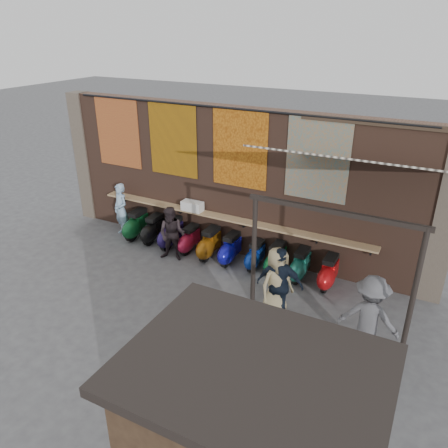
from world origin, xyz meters
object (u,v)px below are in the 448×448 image
(scooter_stool_8, at_px, (300,265))
(diner_left, at_px, (121,210))
(scooter_stool_1, at_px, (154,229))
(scooter_stool_6, at_px, (255,255))
(scooter_stool_4, at_px, (210,244))
(shopper_navy, at_px, (280,284))
(scooter_stool_5, at_px, (230,249))
(diner_right, at_px, (172,234))
(scooter_stool_0, at_px, (137,225))
(scooter_stool_9, at_px, (329,273))
(scooter_stool_3, at_px, (190,239))
(shopper_grey, at_px, (369,318))
(scooter_stool_7, at_px, (276,259))
(scooter_stool_2, at_px, (172,233))
(shopper_tan, at_px, (276,283))
(shelf_box, at_px, (192,206))

(scooter_stool_8, height_order, diner_left, diner_left)
(scooter_stool_1, distance_m, scooter_stool_6, 3.25)
(scooter_stool_4, distance_m, shopper_navy, 3.16)
(scooter_stool_5, height_order, scooter_stool_6, scooter_stool_5)
(diner_right, bearing_deg, scooter_stool_0, 147.11)
(shopper_navy, bearing_deg, scooter_stool_9, -119.77)
(scooter_stool_3, xyz_separation_m, scooter_stool_5, (1.29, -0.04, 0.03))
(scooter_stool_4, xyz_separation_m, scooter_stool_8, (2.55, 0.08, -0.02))
(scooter_stool_5, relative_size, shopper_grey, 0.49)
(scooter_stool_6, height_order, diner_left, diner_left)
(scooter_stool_4, distance_m, scooter_stool_7, 1.91)
(scooter_stool_0, height_order, scooter_stool_3, scooter_stool_0)
(scooter_stool_7, bearing_deg, scooter_stool_1, 179.50)
(scooter_stool_0, xyz_separation_m, scooter_stool_3, (1.86, -0.02, -0.05))
(scooter_stool_2, xyz_separation_m, shopper_tan, (3.83, -1.69, 0.41))
(scooter_stool_2, bearing_deg, scooter_stool_9, -0.07)
(scooter_stool_4, bearing_deg, scooter_stool_9, 0.75)
(scooter_stool_4, height_order, diner_left, diner_left)
(scooter_stool_9, bearing_deg, scooter_stool_4, -179.25)
(scooter_stool_3, distance_m, shopper_tan, 3.67)
(scooter_stool_9, bearing_deg, diner_right, -171.74)
(shelf_box, relative_size, scooter_stool_4, 0.68)
(scooter_stool_1, bearing_deg, scooter_stool_9, -0.36)
(scooter_stool_9, distance_m, diner_left, 6.34)
(scooter_stool_0, xyz_separation_m, shopper_grey, (7.08, -2.07, 0.45))
(scooter_stool_9, xyz_separation_m, shopper_navy, (-0.62, -1.71, 0.45))
(scooter_stool_3, bearing_deg, shopper_navy, -27.34)
(scooter_stool_5, relative_size, scooter_stool_9, 1.02)
(scooter_stool_1, relative_size, scooter_stool_8, 1.01)
(scooter_stool_2, xyz_separation_m, scooter_stool_7, (3.18, -0.01, -0.02))
(scooter_stool_3, xyz_separation_m, scooter_stool_8, (3.21, 0.03, 0.02))
(shelf_box, relative_size, scooter_stool_0, 0.67)
(scooter_stool_8, height_order, scooter_stool_9, scooter_stool_9)
(scooter_stool_5, height_order, diner_right, diner_right)
(diner_right, bearing_deg, scooter_stool_1, 137.18)
(diner_right, bearing_deg, shopper_grey, -27.89)
(scooter_stool_0, bearing_deg, shopper_tan, -18.51)
(scooter_stool_7, distance_m, shopper_tan, 1.85)
(shopper_grey, bearing_deg, scooter_stool_2, -19.12)
(diner_left, bearing_deg, shopper_grey, 6.39)
(scooter_stool_0, relative_size, scooter_stool_4, 1.01)
(diner_right, bearing_deg, scooter_stool_6, 3.27)
(scooter_stool_4, relative_size, shopper_tan, 0.53)
(scooter_stool_0, xyz_separation_m, diner_left, (-0.53, -0.02, 0.39))
(scooter_stool_1, distance_m, scooter_stool_3, 1.26)
(diner_right, height_order, shopper_grey, shopper_grey)
(scooter_stool_0, distance_m, diner_left, 0.65)
(scooter_stool_6, bearing_deg, shopper_navy, -52.83)
(scooter_stool_5, distance_m, shopper_tan, 2.58)
(scooter_stool_7, height_order, diner_right, diner_right)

